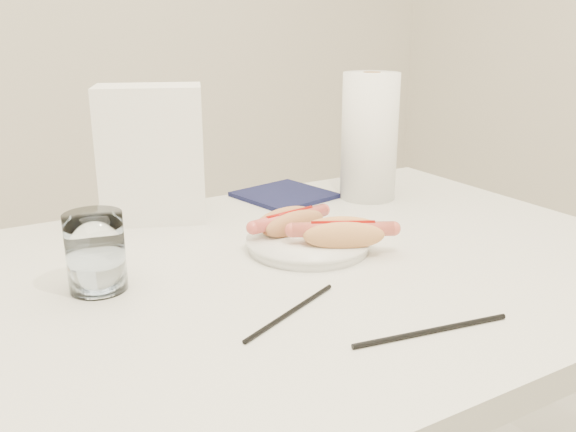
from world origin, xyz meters
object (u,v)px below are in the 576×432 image
plate (308,245)px  water_glass (96,252)px  hotdog_left (290,222)px  paper_towel_roll (369,137)px  table (280,303)px  hotdog_right (343,233)px  napkin_box (152,154)px

plate → water_glass: water_glass is taller
hotdog_left → paper_towel_roll: 0.33m
table → plate: size_ratio=6.21×
water_glass → paper_towel_roll: paper_towel_roll is taller
table → paper_towel_roll: paper_towel_roll is taller
plate → paper_towel_roll: bearing=36.0°
water_glass → hotdog_left: bearing=4.8°
plate → table: bearing=-152.6°
plate → hotdog_right: (0.03, -0.05, 0.03)m
napkin_box → water_glass: bearing=-101.0°
hotdog_left → paper_towel_roll: size_ratio=0.59×
water_glass → hotdog_right: bearing=-10.3°
plate → hotdog_left: size_ratio=1.28×
hotdog_right → napkin_box: (-0.19, 0.33, 0.09)m
hotdog_left → paper_towel_roll: paper_towel_roll is taller
hotdog_right → paper_towel_roll: (0.24, 0.24, 0.09)m
table → plate: 0.11m
table → napkin_box: size_ratio=4.91×
water_glass → napkin_box: bearing=56.6°
napkin_box → hotdog_left: bearing=-35.2°
hotdog_left → paper_towel_roll: bearing=20.2°
plate → paper_towel_roll: (0.27, 0.19, 0.12)m
hotdog_left → napkin_box: (-0.15, 0.23, 0.09)m
table → hotdog_left: size_ratio=7.94×
water_glass → paper_towel_roll: size_ratio=0.43×
napkin_box → hotdog_right: bearing=-37.5°
table → napkin_box: (-0.08, 0.32, 0.18)m
table → hotdog_right: bearing=-4.9°
hotdog_right → napkin_box: size_ratio=0.62×
table → plate: plate is taller
water_glass → paper_towel_roll: 0.63m
plate → hotdog_right: hotdog_right is taller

